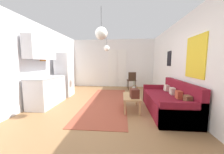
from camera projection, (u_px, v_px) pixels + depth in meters
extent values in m
cube|color=#996D44|center=(103.00, 113.00, 3.48)|extent=(5.05, 8.08, 0.10)
cube|color=white|center=(113.00, 63.00, 7.07)|extent=(4.65, 0.10, 2.63)
cube|color=white|center=(113.00, 69.00, 7.05)|extent=(0.49, 0.02, 2.02)
cube|color=white|center=(122.00, 69.00, 7.01)|extent=(0.49, 0.02, 2.02)
cube|color=white|center=(117.00, 50.00, 6.91)|extent=(1.08, 0.03, 0.06)
cube|color=white|center=(192.00, 64.00, 3.13)|extent=(0.10, 7.68, 2.63)
cube|color=yellow|center=(195.00, 57.00, 2.90)|extent=(0.02, 0.78, 0.98)
cube|color=black|center=(169.00, 59.00, 4.54)|extent=(0.02, 0.34, 0.53)
cube|color=silver|center=(22.00, 64.00, 3.51)|extent=(0.10, 7.68, 2.63)
cube|color=orange|center=(43.00, 55.00, 4.31)|extent=(0.02, 0.32, 0.40)
cube|color=#9E4733|center=(107.00, 102.00, 4.35)|extent=(1.33, 3.76, 0.01)
cube|color=maroon|center=(166.00, 104.00, 3.45)|extent=(0.91, 2.02, 0.44)
cube|color=maroon|center=(180.00, 97.00, 3.39)|extent=(0.15, 2.02, 0.85)
cube|color=maroon|center=(182.00, 116.00, 2.49)|extent=(0.91, 0.11, 0.58)
cube|color=maroon|center=(156.00, 93.00, 4.38)|extent=(0.91, 0.11, 0.58)
cube|color=brown|center=(188.00, 100.00, 2.74)|extent=(0.14, 0.20, 0.20)
cube|color=#B74C33|center=(179.00, 95.00, 3.17)|extent=(0.14, 0.21, 0.21)
cube|color=beige|center=(172.00, 91.00, 3.58)|extent=(0.14, 0.20, 0.20)
cube|color=beige|center=(167.00, 88.00, 4.05)|extent=(0.16, 0.20, 0.21)
cube|color=tan|center=(131.00, 96.00, 3.59)|extent=(0.46, 0.89, 0.04)
cube|color=tan|center=(125.00, 108.00, 3.23)|extent=(0.05, 0.05, 0.37)
cube|color=tan|center=(140.00, 109.00, 3.20)|extent=(0.05, 0.05, 0.37)
cube|color=tan|center=(124.00, 99.00, 4.03)|extent=(0.05, 0.05, 0.37)
cube|color=tan|center=(136.00, 99.00, 4.00)|extent=(0.05, 0.05, 0.37)
cylinder|color=beige|center=(134.00, 91.00, 3.66)|extent=(0.09, 0.09, 0.24)
cylinder|color=#477F42|center=(134.00, 83.00, 3.64)|extent=(0.01, 0.01, 0.22)
cube|color=#512319|center=(134.00, 93.00, 3.38)|extent=(0.25, 0.29, 0.24)
torus|color=brown|center=(135.00, 88.00, 3.37)|extent=(0.17, 0.01, 0.17)
cube|color=white|center=(64.00, 75.00, 5.09)|extent=(0.55, 0.61, 1.73)
cube|color=#4C4C51|center=(71.00, 66.00, 5.03)|extent=(0.01, 0.59, 0.01)
cylinder|color=#B7BABF|center=(69.00, 61.00, 4.83)|extent=(0.02, 0.02, 0.24)
cylinder|color=#B7BABF|center=(70.00, 74.00, 4.89)|extent=(0.02, 0.02, 0.38)
cube|color=silver|center=(47.00, 91.00, 4.01)|extent=(0.59, 1.30, 0.87)
cube|color=#B7BABF|center=(47.00, 77.00, 3.95)|extent=(0.62, 1.33, 0.03)
cube|color=#999BA0|center=(45.00, 79.00, 3.86)|extent=(0.36, 0.40, 0.10)
cylinder|color=#B7BABF|center=(37.00, 74.00, 3.86)|extent=(0.02, 0.02, 0.20)
cube|color=silver|center=(41.00, 48.00, 3.86)|extent=(0.32, 1.17, 0.68)
cylinder|color=#382619|center=(134.00, 84.00, 6.61)|extent=(0.03, 0.03, 0.45)
cylinder|color=#382619|center=(127.00, 84.00, 6.59)|extent=(0.03, 0.03, 0.45)
cylinder|color=#382619|center=(136.00, 85.00, 6.27)|extent=(0.03, 0.03, 0.45)
cylinder|color=#382619|center=(128.00, 85.00, 6.25)|extent=(0.03, 0.03, 0.45)
cube|color=#382619|center=(131.00, 80.00, 6.40)|extent=(0.47, 0.45, 0.04)
cube|color=#382619|center=(132.00, 76.00, 6.20)|extent=(0.38, 0.08, 0.41)
cylinder|color=black|center=(101.00, 17.00, 2.86)|extent=(0.01, 0.01, 0.46)
sphere|color=white|center=(101.00, 33.00, 2.91)|extent=(0.29, 0.29, 0.29)
cylinder|color=black|center=(107.00, 37.00, 4.82)|extent=(0.01, 0.01, 0.61)
sphere|color=white|center=(107.00, 48.00, 4.87)|extent=(0.23, 0.23, 0.23)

